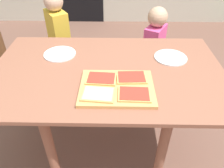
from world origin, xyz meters
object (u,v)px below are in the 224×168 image
at_px(pizza_slice_near_right, 134,94).
at_px(dining_table, 107,83).
at_px(pizza_slice_far_right, 132,77).
at_px(child_left, 60,41).
at_px(plate_white_left, 60,54).
at_px(cutting_board, 117,88).
at_px(pizza_slice_far_left, 101,78).
at_px(plate_white_right, 171,57).
at_px(child_right, 154,47).
at_px(pizza_slice_near_left, 98,94).

bearing_deg(pizza_slice_near_right, dining_table, 119.69).
relative_size(pizza_slice_far_right, child_left, 0.17).
bearing_deg(dining_table, plate_white_left, 151.58).
height_order(pizza_slice_far_right, plate_white_left, pizza_slice_far_right).
bearing_deg(pizza_slice_far_right, plate_white_left, 148.20).
distance_m(cutting_board, pizza_slice_far_right, 0.12).
bearing_deg(cutting_board, pizza_slice_near_right, -38.52).
relative_size(pizza_slice_far_left, plate_white_right, 0.81).
height_order(cutting_board, plate_white_left, cutting_board).
bearing_deg(child_left, pizza_slice_far_right, -53.26).
height_order(pizza_slice_near_right, child_right, child_right).
relative_size(cutting_board, plate_white_left, 1.87).
height_order(cutting_board, pizza_slice_far_right, pizza_slice_far_right).
relative_size(dining_table, plate_white_left, 6.70).
bearing_deg(child_right, pizza_slice_far_left, -117.12).
bearing_deg(pizza_slice_near_right, pizza_slice_far_right, 92.59).
bearing_deg(pizza_slice_near_right, plate_white_right, 56.71).
distance_m(dining_table, pizza_slice_far_right, 0.23).
xyz_separation_m(cutting_board, plate_white_left, (-0.41, 0.38, -0.00)).
relative_size(pizza_slice_far_right, pizza_slice_near_right, 1.01).
distance_m(cutting_board, pizza_slice_near_right, 0.12).
height_order(cutting_board, pizza_slice_near_left, pizza_slice_near_left).
relative_size(pizza_slice_far_left, plate_white_left, 0.81).
distance_m(plate_white_left, child_right, 0.99).
height_order(pizza_slice_near_left, child_left, child_left).
xyz_separation_m(plate_white_left, child_right, (0.77, 0.57, -0.24)).
bearing_deg(plate_white_left, plate_white_right, -2.56).
height_order(pizza_slice_near_right, child_left, child_left).
bearing_deg(dining_table, pizza_slice_near_left, -97.76).
distance_m(cutting_board, child_left, 1.09).
bearing_deg(dining_table, child_right, 60.56).
bearing_deg(plate_white_left, pizza_slice_far_left, -45.51).
xyz_separation_m(pizza_slice_near_left, plate_white_left, (-0.31, 0.46, -0.02)).
bearing_deg(pizza_slice_near_left, plate_white_left, 123.45).
xyz_separation_m(pizza_slice_far_right, child_right, (0.28, 0.87, -0.26)).
xyz_separation_m(pizza_slice_near_right, plate_white_right, (0.28, 0.42, -0.02)).
xyz_separation_m(dining_table, cutting_board, (0.06, -0.20, 0.12)).
bearing_deg(plate_white_left, child_right, 36.51).
height_order(plate_white_right, child_right, child_right).
height_order(dining_table, child_right, child_right).
relative_size(pizza_slice_far_right, plate_white_right, 0.80).
distance_m(pizza_slice_far_left, plate_white_right, 0.54).
xyz_separation_m(plate_white_right, child_right, (-0.01, 0.60, -0.24)).
bearing_deg(child_left, pizza_slice_near_right, -57.45).
xyz_separation_m(pizza_slice_near_right, plate_white_left, (-0.50, 0.46, -0.02)).
relative_size(cutting_board, pizza_slice_far_left, 2.31).
height_order(pizza_slice_near_right, plate_white_right, pizza_slice_near_right).
distance_m(plate_white_right, child_right, 0.65).
distance_m(pizza_slice_far_left, pizza_slice_near_right, 0.23).
distance_m(cutting_board, plate_white_left, 0.56).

